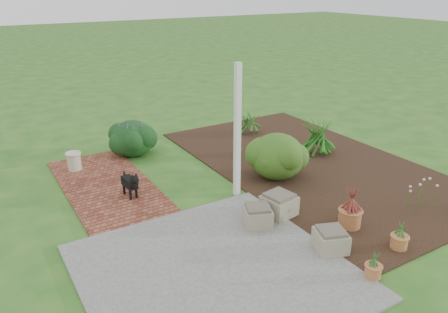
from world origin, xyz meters
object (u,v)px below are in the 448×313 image
cream_ceramic_urn (74,161)px  black_dog (130,182)px  stone_trough_near (331,241)px  evergreen_shrub (277,155)px

cream_ceramic_urn → black_dog: bearing=-72.0°
stone_trough_near → black_dog: 3.73m
cream_ceramic_urn → evergreen_shrub: size_ratio=0.34×
evergreen_shrub → black_dog: bearing=167.3°
black_dog → cream_ceramic_urn: size_ratio=1.52×
evergreen_shrub → stone_trough_near: bearing=-110.3°
stone_trough_near → evergreen_shrub: (0.94, 2.53, 0.31)m
black_dog → cream_ceramic_urn: 1.93m
stone_trough_near → evergreen_shrub: bearing=69.7°
stone_trough_near → black_dog: black_dog is taller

